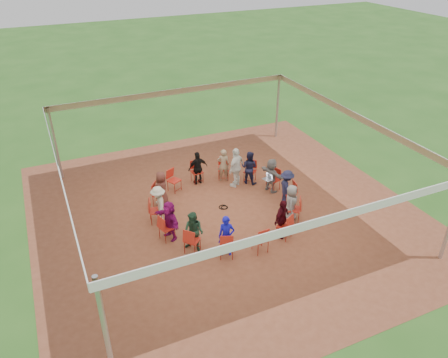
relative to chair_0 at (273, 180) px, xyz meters
name	(u,v)px	position (x,y,z in m)	size (l,w,h in m)	color
ground	(225,212)	(-2.34, -0.65, -0.45)	(80.00, 80.00, 0.00)	#28581B
dirt_patch	(225,212)	(-2.34, -0.65, -0.44)	(13.00, 13.00, 0.00)	brown
tent	(225,152)	(-2.34, -0.65, 1.92)	(10.33, 10.33, 3.00)	#B2B2B7
chair_0	(273,180)	(0.00, 0.00, 0.00)	(0.42, 0.44, 0.90)	red
chair_1	(250,171)	(-0.51, 0.95, 0.00)	(0.42, 0.44, 0.90)	red
chair_2	(223,169)	(-1.39, 1.58, 0.00)	(0.42, 0.44, 0.90)	red
chair_3	(197,172)	(-2.45, 1.78, 0.00)	(0.42, 0.44, 0.90)	red
chair_4	(174,181)	(-3.49, 1.49, 0.00)	(0.42, 0.44, 0.90)	red
chair_5	(159,194)	(-4.30, 0.78, 0.00)	(0.42, 0.44, 0.90)	red
chair_6	(156,211)	(-4.72, -0.22, 0.00)	(0.42, 0.44, 0.90)	red
chair_7	(167,228)	(-4.68, -1.30, 0.00)	(0.42, 0.44, 0.90)	red
chair_8	(192,240)	(-4.16, -2.25, 0.00)	(0.42, 0.44, 0.90)	red
chair_9	(227,245)	(-3.29, -2.88, 0.00)	(0.42, 0.44, 0.90)	red
chair_10	(260,239)	(-2.23, -3.07, 0.00)	(0.42, 0.44, 0.90)	red
chair_11	(284,226)	(-1.19, -2.78, 0.00)	(0.42, 0.44, 0.90)	red
chair_12	(294,209)	(-0.37, -2.07, 0.00)	(0.42, 0.44, 0.90)	red
chair_13	(289,193)	(0.05, -1.08, 0.00)	(0.42, 0.44, 0.90)	red
person_seated_0	(271,175)	(-0.12, -0.03, 0.24)	(1.26, 0.47, 1.36)	slate
person_seated_1	(249,167)	(-0.60, 0.87, 0.24)	(0.66, 0.38, 1.36)	#191B39
person_seated_2	(223,165)	(-1.43, 1.47, 0.24)	(0.50, 0.33, 1.36)	#998263
person_seated_3	(198,168)	(-2.44, 1.66, 0.24)	(0.80, 0.41, 1.36)	black
person_seated_4	(162,189)	(-4.20, 0.71, 0.24)	(0.66, 0.37, 1.36)	#512620
person_seated_5	(159,205)	(-4.61, -0.24, 0.24)	(0.88, 0.43, 1.36)	beige
person_seated_6	(169,220)	(-4.56, -1.26, 0.24)	(1.26, 0.47, 1.36)	#7E0D5B
person_seated_7	(194,232)	(-4.07, -2.17, 0.24)	(0.66, 0.38, 1.36)	#21432F
person_seated_8	(226,236)	(-3.24, -2.77, 0.24)	(0.50, 0.33, 1.36)	#110FAC
person_seated_9	(282,219)	(-1.24, -2.68, 0.24)	(0.80, 0.41, 1.36)	#3C0710
person_seated_10	(291,203)	(-0.47, -2.00, 0.24)	(0.66, 0.37, 1.36)	slate
person_seated_11	(287,188)	(-0.07, -1.06, 0.24)	(0.88, 0.43, 1.36)	#191B39
standing_person	(236,167)	(-1.16, 0.88, 0.36)	(0.94, 0.48, 1.61)	white
cable_coil	(224,207)	(-2.26, -0.37, -0.43)	(0.40, 0.40, 0.03)	black
laptop	(268,177)	(-0.27, -0.07, 0.20)	(0.36, 0.41, 0.24)	#B7B7BC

